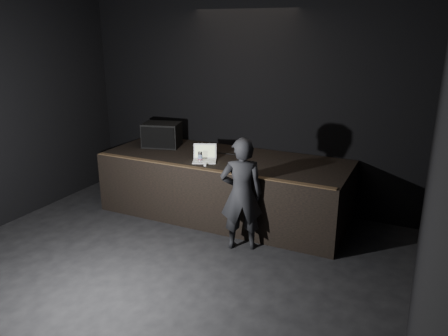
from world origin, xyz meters
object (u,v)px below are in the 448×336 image
stage_riser (225,186)px  stage_monitor (162,135)px  beer_can (200,157)px  laptop (205,157)px  person (242,194)px

stage_riser → stage_monitor: bearing=174.0°
stage_monitor → beer_can: (1.07, -0.55, -0.12)m
laptop → person: person is taller
stage_riser → beer_can: size_ratio=23.38×
person → stage_monitor: bearing=-53.4°
stage_monitor → beer_can: 1.21m
beer_can → stage_monitor: bearing=152.8°
stage_riser → laptop: laptop is taller
stage_riser → laptop: size_ratio=8.72×
person → stage_riser: bearing=-78.0°
stage_riser → person: (0.71, -0.95, 0.31)m
beer_can → person: 1.11m
stage_monitor → laptop: 1.18m
stage_monitor → laptop: bearing=-37.5°
laptop → person: size_ratio=0.28×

